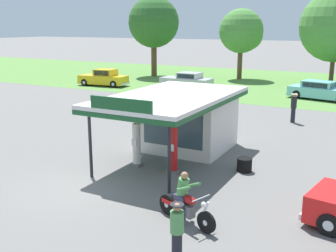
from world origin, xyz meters
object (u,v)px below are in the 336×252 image
gas_pump_offside (173,149)px  spare_tire_stack (244,165)px  parked_car_second_row_spare (187,81)px  motorcycle_with_rider (185,202)px  bystander_chatting_near_pumps (177,231)px  parked_car_back_row_centre_left (322,91)px  parked_car_back_row_centre (104,78)px  gas_pump_nearside (136,144)px  bystander_strolling_foreground (294,107)px

gas_pump_offside → spare_tire_stack: bearing=30.2°
gas_pump_offside → parked_car_second_row_spare: gas_pump_offside is taller
motorcycle_with_rider → bystander_chatting_near_pumps: size_ratio=1.38×
parked_car_back_row_centre_left → spare_tire_stack: size_ratio=9.16×
motorcycle_with_rider → parked_car_back_row_centre: 29.07m
parked_car_back_row_centre → parked_car_second_row_spare: parked_car_back_row_centre is taller
parked_car_back_row_centre_left → bystander_chatting_near_pumps: bystander_chatting_near_pumps is taller
motorcycle_with_rider → spare_tire_stack: (0.19, 5.08, -0.38)m
gas_pump_offside → parked_car_back_row_centre_left: 20.17m
gas_pump_nearside → gas_pump_offside: gas_pump_offside is taller
gas_pump_offside → spare_tire_stack: (2.46, 1.43, -0.70)m
parked_car_back_row_centre_left → spare_tire_stack: (-0.32, -18.54, -0.41)m
gas_pump_offside → bystander_chatting_near_pumps: (2.98, -5.59, -0.15)m
parked_car_back_row_centre_left → spare_tire_stack: parked_car_back_row_centre_left is taller
bystander_chatting_near_pumps → spare_tire_stack: size_ratio=2.59×
bystander_strolling_foreground → spare_tire_stack: 9.57m
bystander_chatting_near_pumps → motorcycle_with_rider: bearing=110.0°
motorcycle_with_rider → parked_car_back_row_centre_left: size_ratio=0.39×
gas_pump_offside → spare_tire_stack: 2.93m
parked_car_second_row_spare → bystander_chatting_near_pumps: bearing=-65.1°
motorcycle_with_rider → gas_pump_nearside: bearing=137.5°
motorcycle_with_rider → bystander_chatting_near_pumps: bearing=-70.0°
motorcycle_with_rider → parked_car_back_row_centre_left: bearing=88.8°
motorcycle_with_rider → spare_tire_stack: bearing=87.9°
parked_car_back_row_centre → bystander_strolling_foreground: bearing=-20.5°
spare_tire_stack → gas_pump_nearside: bearing=-161.0°
motorcycle_with_rider → parked_car_second_row_spare: (-11.28, 23.87, 0.04)m
gas_pump_nearside → parked_car_second_row_spare: size_ratio=0.42×
parked_car_second_row_spare → bystander_strolling_foreground: 14.70m
gas_pump_nearside → parked_car_back_row_centre: bearing=129.9°
gas_pump_nearside → bystander_chatting_near_pumps: bearing=-50.0°
gas_pump_nearside → bystander_strolling_foreground: (4.12, 10.97, 0.01)m
spare_tire_stack → parked_car_back_row_centre: bearing=139.2°
gas_pump_offside → bystander_chatting_near_pumps: size_ratio=1.36×
gas_pump_nearside → gas_pump_offside: (1.71, 0.00, 0.03)m
parked_car_back_row_centre → bystander_chatting_near_pumps: parked_car_back_row_centre is taller
parked_car_back_row_centre → bystander_chatting_near_pumps: (19.90, -23.78, 0.11)m
gas_pump_offside → bystander_chatting_near_pumps: bearing=-61.9°
gas_pump_nearside → parked_car_second_row_spare: bearing=109.8°
parked_car_back_row_centre_left → bystander_strolling_foreground: (-0.36, -9.00, 0.27)m
parked_car_back_row_centre_left → bystander_chatting_near_pumps: (0.20, -25.57, 0.15)m
bystander_strolling_foreground → bystander_chatting_near_pumps: bearing=-88.1°
parked_car_second_row_spare → bystander_strolling_foreground: (11.42, -9.25, 0.26)m
gas_pump_offside → motorcycle_with_rider: size_ratio=0.99×
parked_car_back_row_centre → spare_tire_stack: (19.38, -16.76, -0.45)m
gas_pump_offside → parked_car_back_row_centre_left: size_ratio=0.38×
gas_pump_nearside → spare_tire_stack: gas_pump_nearside is taller
motorcycle_with_rider → parked_car_back_row_centre: bearing=131.3°
motorcycle_with_rider → spare_tire_stack: 5.10m
parked_car_back_row_centre → bystander_strolling_foreground: 20.65m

